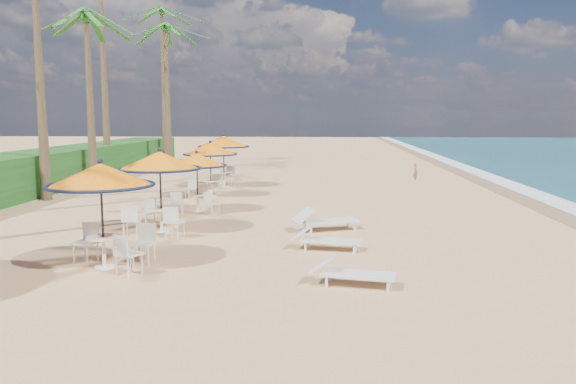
{
  "coord_description": "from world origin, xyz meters",
  "views": [
    {
      "loc": [
        0.08,
        -12.64,
        3.46
      ],
      "look_at": [
        -1.09,
        3.96,
        1.2
      ],
      "focal_mm": 35.0,
      "sensor_mm": 36.0,
      "label": 1
    }
  ],
  "objects_px": {
    "lounger_far": "(324,220)",
    "station_4": "(223,146)",
    "station_1": "(158,171)",
    "lounger_mid": "(324,239)",
    "station_3": "(210,154)",
    "lounger_near": "(349,272)",
    "station_2": "(197,167)",
    "station_0": "(104,188)"
  },
  "relations": [
    {
      "from": "lounger_near",
      "to": "lounger_mid",
      "type": "bearing_deg",
      "value": 111.01
    },
    {
      "from": "lounger_mid",
      "to": "station_4",
      "type": "bearing_deg",
      "value": 119.56
    },
    {
      "from": "lounger_far",
      "to": "station_4",
      "type": "bearing_deg",
      "value": 93.18
    },
    {
      "from": "lounger_near",
      "to": "lounger_far",
      "type": "xyz_separation_m",
      "value": [
        -0.57,
        5.53,
        0.04
      ]
    },
    {
      "from": "lounger_mid",
      "to": "station_0",
      "type": "bearing_deg",
      "value": -149.21
    },
    {
      "from": "station_1",
      "to": "station_4",
      "type": "height_order",
      "value": "station_4"
    },
    {
      "from": "station_4",
      "to": "lounger_mid",
      "type": "height_order",
      "value": "station_4"
    },
    {
      "from": "station_1",
      "to": "station_3",
      "type": "bearing_deg",
      "value": 90.47
    },
    {
      "from": "station_1",
      "to": "lounger_near",
      "type": "relative_size",
      "value": 1.39
    },
    {
      "from": "station_3",
      "to": "lounger_near",
      "type": "xyz_separation_m",
      "value": [
        5.49,
        -12.38,
        -1.56
      ]
    },
    {
      "from": "station_1",
      "to": "lounger_far",
      "type": "relative_size",
      "value": 1.2
    },
    {
      "from": "station_2",
      "to": "lounger_near",
      "type": "bearing_deg",
      "value": -58.87
    },
    {
      "from": "station_2",
      "to": "lounger_mid",
      "type": "height_order",
      "value": "station_2"
    },
    {
      "from": "station_0",
      "to": "station_4",
      "type": "distance_m",
      "value": 14.71
    },
    {
      "from": "station_2",
      "to": "lounger_mid",
      "type": "bearing_deg",
      "value": -49.79
    },
    {
      "from": "station_1",
      "to": "lounger_near",
      "type": "bearing_deg",
      "value": -41.79
    },
    {
      "from": "station_1",
      "to": "station_3",
      "type": "xyz_separation_m",
      "value": [
        -0.06,
        7.52,
        -0.01
      ]
    },
    {
      "from": "station_4",
      "to": "lounger_near",
      "type": "height_order",
      "value": "station_4"
    },
    {
      "from": "lounger_far",
      "to": "lounger_mid",
      "type": "bearing_deg",
      "value": -112.21
    },
    {
      "from": "station_3",
      "to": "lounger_near",
      "type": "distance_m",
      "value": 13.63
    },
    {
      "from": "station_0",
      "to": "station_3",
      "type": "bearing_deg",
      "value": 89.88
    },
    {
      "from": "station_0",
      "to": "lounger_near",
      "type": "bearing_deg",
      "value": -10.28
    },
    {
      "from": "station_0",
      "to": "lounger_near",
      "type": "distance_m",
      "value": 5.82
    },
    {
      "from": "station_4",
      "to": "lounger_far",
      "type": "distance_m",
      "value": 11.44
    },
    {
      "from": "station_1",
      "to": "lounger_mid",
      "type": "relative_size",
      "value": 1.38
    },
    {
      "from": "station_1",
      "to": "station_3",
      "type": "relative_size",
      "value": 1.05
    },
    {
      "from": "station_1",
      "to": "station_3",
      "type": "height_order",
      "value": "station_1"
    },
    {
      "from": "station_4",
      "to": "lounger_near",
      "type": "distance_m",
      "value": 16.74
    },
    {
      "from": "station_3",
      "to": "lounger_mid",
      "type": "relative_size",
      "value": 1.32
    },
    {
      "from": "lounger_far",
      "to": "station_3",
      "type": "bearing_deg",
      "value": 102.95
    },
    {
      "from": "station_1",
      "to": "lounger_mid",
      "type": "bearing_deg",
      "value": -19.99
    },
    {
      "from": "station_0",
      "to": "lounger_near",
      "type": "height_order",
      "value": "station_0"
    },
    {
      "from": "station_2",
      "to": "station_1",
      "type": "bearing_deg",
      "value": -94.61
    },
    {
      "from": "station_1",
      "to": "lounger_mid",
      "type": "xyz_separation_m",
      "value": [
        4.88,
        -1.78,
        -1.56
      ]
    },
    {
      "from": "station_3",
      "to": "lounger_near",
      "type": "height_order",
      "value": "station_3"
    },
    {
      "from": "station_2",
      "to": "station_3",
      "type": "height_order",
      "value": "station_3"
    },
    {
      "from": "station_0",
      "to": "lounger_mid",
      "type": "distance_m",
      "value": 5.6
    },
    {
      "from": "lounger_far",
      "to": "station_2",
      "type": "bearing_deg",
      "value": 124.18
    },
    {
      "from": "station_2",
      "to": "lounger_far",
      "type": "relative_size",
      "value": 1.06
    },
    {
      "from": "station_1",
      "to": "station_4",
      "type": "xyz_separation_m",
      "value": [
        -0.09,
        10.86,
        0.14
      ]
    },
    {
      "from": "station_2",
      "to": "lounger_far",
      "type": "xyz_separation_m",
      "value": [
        4.56,
        -2.97,
        -1.3
      ]
    },
    {
      "from": "station_4",
      "to": "station_1",
      "type": "bearing_deg",
      "value": -89.52
    }
  ]
}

